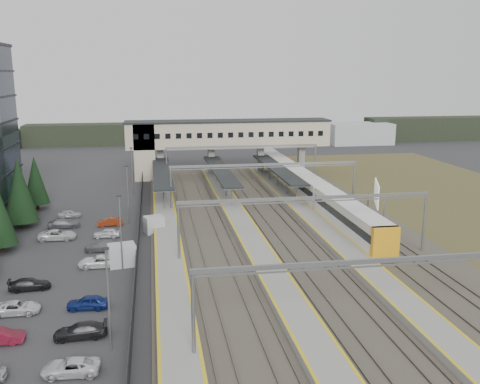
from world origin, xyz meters
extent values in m
plane|color=#2B2B2D|center=(0.00, 0.00, 0.00)|extent=(220.00, 220.00, 0.00)
cylinder|color=black|center=(-22.00, 0.00, 0.60)|extent=(0.44, 0.44, 1.20)
cylinder|color=black|center=(-22.00, 10.00, 0.60)|extent=(0.44, 0.44, 1.20)
cone|color=black|center=(-22.00, 10.00, 5.25)|extent=(4.42, 4.42, 8.50)
cylinder|color=black|center=(-22.00, 20.00, 0.60)|extent=(0.44, 0.44, 1.20)
cone|color=black|center=(-22.00, 20.00, 4.60)|extent=(3.74, 3.74, 7.20)
imported|color=maroon|center=(-16.50, -22.70, 0.60)|extent=(3.69, 1.37, 1.21)
imported|color=silver|center=(-16.50, -17.40, 0.56)|extent=(4.05, 1.92, 1.12)
imported|color=black|center=(-16.50, -12.10, 0.56)|extent=(4.00, 1.93, 1.12)
imported|color=silver|center=(-16.50, 3.80, 0.64)|extent=(4.61, 2.20, 1.27)
imported|color=#5B5D64|center=(-16.50, 9.10, 0.61)|extent=(4.32, 2.04, 1.22)
imported|color=#AEAFB3|center=(-16.50, 14.40, 0.55)|extent=(3.25, 1.32, 1.11)
imported|color=silver|center=(-10.50, -28.00, 0.55)|extent=(4.10, 2.09, 1.11)
imported|color=black|center=(-10.50, -22.70, 0.60)|extent=(4.20, 1.85, 1.20)
imported|color=navy|center=(-10.50, -17.40, 0.62)|extent=(3.75, 1.74, 1.24)
imported|color=white|center=(-10.50, -6.80, 0.62)|extent=(4.54, 2.26, 1.24)
imported|color=slate|center=(-10.50, -1.50, 0.63)|extent=(4.42, 2.02, 1.25)
imported|color=silver|center=(-10.50, 3.80, 0.57)|extent=(3.42, 1.53, 1.14)
imported|color=maroon|center=(-10.50, 9.10, 0.57)|extent=(3.53, 1.51, 1.13)
cylinder|color=gray|center=(-8.00, -25.00, 4.00)|extent=(0.16, 0.16, 8.00)
cube|color=black|center=(-8.00, -25.00, 8.00)|extent=(0.50, 0.25, 0.15)
cylinder|color=gray|center=(-8.00, -8.00, 4.00)|extent=(0.16, 0.16, 8.00)
cube|color=black|center=(-8.00, -8.00, 8.00)|extent=(0.50, 0.25, 0.15)
cylinder|color=gray|center=(-8.00, 10.00, 4.00)|extent=(0.16, 0.16, 8.00)
cube|color=black|center=(-8.00, 10.00, 8.00)|extent=(0.50, 0.25, 0.15)
cylinder|color=gray|center=(-8.00, 28.00, 4.00)|extent=(0.16, 0.16, 8.00)
cube|color=black|center=(-8.00, 28.00, 8.00)|extent=(0.50, 0.25, 0.15)
cube|color=#26282B|center=(-6.50, 5.00, 1.00)|extent=(0.08, 90.00, 2.00)
cube|color=#A8ABAD|center=(-8.08, -6.78, 1.18)|extent=(3.19, 2.58, 2.37)
cube|color=#A8ABAD|center=(-4.59, 4.95, 1.08)|extent=(2.85, 2.60, 2.17)
cube|color=#3B382E|center=(12.00, 5.00, 0.10)|extent=(34.00, 90.00, 0.20)
cube|color=#59544C|center=(-0.72, 5.00, 0.28)|extent=(0.08, 90.00, 0.14)
cube|color=#59544C|center=(0.72, 5.00, 0.28)|extent=(0.08, 90.00, 0.14)
cube|color=#59544C|center=(3.28, 5.00, 0.28)|extent=(0.08, 90.00, 0.14)
cube|color=#59544C|center=(4.72, 5.00, 0.28)|extent=(0.08, 90.00, 0.14)
cube|color=#59544C|center=(9.28, 5.00, 0.28)|extent=(0.08, 90.00, 0.14)
cube|color=#59544C|center=(10.72, 5.00, 0.28)|extent=(0.08, 90.00, 0.14)
cube|color=#59544C|center=(13.28, 5.00, 0.28)|extent=(0.08, 90.00, 0.14)
cube|color=#59544C|center=(14.72, 5.00, 0.28)|extent=(0.08, 90.00, 0.14)
cube|color=#59544C|center=(19.28, 5.00, 0.28)|extent=(0.08, 90.00, 0.14)
cube|color=#59544C|center=(20.72, 5.00, 0.28)|extent=(0.08, 90.00, 0.14)
cube|color=#59544C|center=(23.28, 5.00, 0.28)|extent=(0.08, 90.00, 0.14)
cube|color=#59544C|center=(24.72, 5.00, 0.28)|extent=(0.08, 90.00, 0.14)
cube|color=gray|center=(-3.00, 5.00, 0.45)|extent=(3.20, 82.00, 0.90)
cube|color=gold|center=(-4.45, 5.00, 0.91)|extent=(0.25, 82.00, 0.02)
cube|color=gold|center=(-1.55, 5.00, 0.91)|extent=(0.25, 82.00, 0.02)
cube|color=gray|center=(7.00, 5.00, 0.45)|extent=(3.20, 82.00, 0.90)
cube|color=gold|center=(5.55, 5.00, 0.91)|extent=(0.25, 82.00, 0.02)
cube|color=gold|center=(8.45, 5.00, 0.91)|extent=(0.25, 82.00, 0.02)
cube|color=gray|center=(17.00, 5.00, 0.45)|extent=(3.20, 82.00, 0.90)
cube|color=gold|center=(15.55, 5.00, 0.91)|extent=(0.25, 82.00, 0.02)
cube|color=gold|center=(18.45, 5.00, 0.91)|extent=(0.25, 82.00, 0.02)
cube|color=black|center=(-3.00, 27.00, 4.00)|extent=(3.00, 30.00, 0.25)
cube|color=gray|center=(-3.00, 27.00, 3.85)|extent=(3.10, 30.00, 0.12)
cylinder|color=gray|center=(-3.00, 14.00, 2.40)|extent=(0.20, 0.20, 3.10)
cylinder|color=gray|center=(-3.00, 20.50, 2.40)|extent=(0.20, 0.20, 3.10)
cylinder|color=gray|center=(-3.00, 27.00, 2.40)|extent=(0.20, 0.20, 3.10)
cylinder|color=gray|center=(-3.00, 33.50, 2.40)|extent=(0.20, 0.20, 3.10)
cylinder|color=gray|center=(-3.00, 40.00, 2.40)|extent=(0.20, 0.20, 3.10)
cube|color=black|center=(7.00, 27.00, 4.00)|extent=(3.00, 30.00, 0.25)
cube|color=gray|center=(7.00, 27.00, 3.85)|extent=(3.10, 30.00, 0.12)
cylinder|color=gray|center=(7.00, 14.00, 2.40)|extent=(0.20, 0.20, 3.10)
cylinder|color=gray|center=(7.00, 20.50, 2.40)|extent=(0.20, 0.20, 3.10)
cylinder|color=gray|center=(7.00, 27.00, 2.40)|extent=(0.20, 0.20, 3.10)
cylinder|color=gray|center=(7.00, 33.50, 2.40)|extent=(0.20, 0.20, 3.10)
cylinder|color=gray|center=(7.00, 40.00, 2.40)|extent=(0.20, 0.20, 3.10)
cube|color=black|center=(17.00, 27.00, 4.00)|extent=(3.00, 30.00, 0.25)
cube|color=gray|center=(17.00, 27.00, 3.85)|extent=(3.10, 30.00, 0.12)
cylinder|color=gray|center=(17.00, 14.00, 2.40)|extent=(0.20, 0.20, 3.10)
cylinder|color=gray|center=(17.00, 20.50, 2.40)|extent=(0.20, 0.20, 3.10)
cylinder|color=gray|center=(17.00, 27.00, 2.40)|extent=(0.20, 0.20, 3.10)
cylinder|color=gray|center=(17.00, 33.50, 2.40)|extent=(0.20, 0.20, 3.10)
cylinder|color=gray|center=(17.00, 40.00, 2.40)|extent=(0.20, 0.20, 3.10)
cube|color=tan|center=(10.50, 42.00, 8.50)|extent=(40.00, 6.00, 5.00)
cube|color=black|center=(10.50, 42.00, 11.05)|extent=(40.40, 6.40, 0.30)
cube|color=tan|center=(-6.00, 42.00, 5.50)|extent=(4.00, 6.00, 11.00)
cube|color=black|center=(-7.50, 38.98, 8.60)|extent=(1.00, 0.06, 1.00)
cube|color=black|center=(-5.50, 38.98, 8.60)|extent=(1.00, 0.06, 1.00)
cube|color=black|center=(-3.50, 38.98, 8.60)|extent=(1.00, 0.06, 1.00)
cube|color=black|center=(-1.50, 38.98, 8.60)|extent=(1.00, 0.06, 1.00)
cube|color=black|center=(0.50, 38.98, 8.60)|extent=(1.00, 0.06, 1.00)
cube|color=black|center=(2.50, 38.98, 8.60)|extent=(1.00, 0.06, 1.00)
cube|color=black|center=(4.50, 38.98, 8.60)|extent=(1.00, 0.06, 1.00)
cube|color=black|center=(6.50, 38.98, 8.60)|extent=(1.00, 0.06, 1.00)
cube|color=black|center=(8.50, 38.98, 8.60)|extent=(1.00, 0.06, 1.00)
cube|color=black|center=(10.50, 38.98, 8.60)|extent=(1.00, 0.06, 1.00)
cube|color=black|center=(12.50, 38.98, 8.60)|extent=(1.00, 0.06, 1.00)
cube|color=black|center=(14.50, 38.98, 8.60)|extent=(1.00, 0.06, 1.00)
cube|color=black|center=(16.50, 38.98, 8.60)|extent=(1.00, 0.06, 1.00)
cube|color=black|center=(18.50, 38.98, 8.60)|extent=(1.00, 0.06, 1.00)
cube|color=black|center=(20.50, 38.98, 8.60)|extent=(1.00, 0.06, 1.00)
cube|color=black|center=(22.50, 38.98, 8.60)|extent=(1.00, 0.06, 1.00)
cube|color=black|center=(24.50, 38.98, 8.60)|extent=(1.00, 0.06, 1.00)
cube|color=black|center=(26.50, 38.98, 8.60)|extent=(1.00, 0.06, 1.00)
cube|color=black|center=(28.50, 38.98, 8.60)|extent=(1.00, 0.06, 1.00)
cube|color=gray|center=(-4.50, 42.00, 3.00)|extent=(1.20, 1.60, 6.00)
cube|color=gray|center=(-3.00, 42.00, 3.00)|extent=(1.20, 1.60, 6.00)
cube|color=gray|center=(7.00, 42.00, 3.00)|extent=(1.20, 1.60, 6.00)
cube|color=gray|center=(17.00, 42.00, 3.00)|extent=(1.20, 1.60, 6.00)
cube|color=gray|center=(25.50, 42.00, 3.00)|extent=(1.20, 1.60, 6.00)
cylinder|color=gray|center=(-2.00, -28.00, 3.50)|extent=(0.28, 0.28, 7.00)
cube|color=gray|center=(12.00, -28.00, 7.00)|extent=(28.40, 0.25, 0.35)
cube|color=gray|center=(12.00, -28.00, 6.60)|extent=(28.40, 0.12, 0.12)
cylinder|color=gray|center=(-2.00, -8.00, 3.50)|extent=(0.28, 0.28, 7.00)
cylinder|color=gray|center=(26.00, -8.00, 3.50)|extent=(0.28, 0.28, 7.00)
cube|color=gray|center=(12.00, -8.00, 7.00)|extent=(28.40, 0.25, 0.35)
cube|color=gray|center=(12.00, -8.00, 6.60)|extent=(28.40, 0.12, 0.12)
cylinder|color=gray|center=(-2.00, 14.00, 3.50)|extent=(0.28, 0.28, 7.00)
cylinder|color=gray|center=(26.00, 14.00, 3.50)|extent=(0.28, 0.28, 7.00)
cube|color=gray|center=(12.00, 14.00, 7.00)|extent=(28.40, 0.25, 0.35)
cube|color=gray|center=(12.00, 14.00, 6.60)|extent=(28.40, 0.12, 0.12)
cylinder|color=gray|center=(-2.00, 34.00, 3.50)|extent=(0.28, 0.28, 7.00)
cylinder|color=gray|center=(26.00, 34.00, 3.50)|extent=(0.28, 0.28, 7.00)
cube|color=gray|center=(12.00, 34.00, 7.00)|extent=(28.40, 0.25, 0.35)
cube|color=gray|center=(12.00, 34.00, 6.60)|extent=(28.40, 0.12, 0.12)
cube|color=silver|center=(20.00, -0.58, 2.26)|extent=(3.01, 20.89, 3.87)
cube|color=black|center=(20.00, -0.58, 2.69)|extent=(3.07, 20.29, 0.97)
cube|color=gray|center=(20.00, -0.58, 0.59)|extent=(2.58, 19.49, 0.54)
cube|color=silver|center=(20.00, 20.91, 2.26)|extent=(3.01, 20.89, 3.87)
cube|color=black|center=(20.00, 20.91, 2.69)|extent=(3.07, 20.29, 0.97)
cube|color=gray|center=(20.00, 20.91, 0.59)|extent=(2.58, 19.49, 0.54)
cube|color=silver|center=(20.00, 42.40, 2.26)|extent=(3.01, 20.89, 3.87)
cube|color=black|center=(20.00, 42.40, 2.69)|extent=(3.07, 20.29, 0.97)
cube|color=gray|center=(20.00, 42.40, 0.59)|extent=(2.58, 19.49, 0.54)
cube|color=orange|center=(20.00, -10.92, 2.26)|extent=(3.03, 0.90, 3.87)
cylinder|color=gray|center=(26.07, 2.81, 1.73)|extent=(0.20, 0.20, 3.46)
cylinder|color=gray|center=(26.07, 8.29, 1.73)|extent=(0.20, 0.20, 3.46)
cube|color=white|center=(26.07, 5.55, 3.98)|extent=(2.26, 6.18, 3.24)
cube|color=black|center=(-10.00, 95.00, 3.00)|extent=(60.00, 8.00, 6.00)
cube|color=black|center=(40.00, 95.00, 2.50)|extent=(50.00, 8.00, 5.00)
cube|color=black|center=(80.00, 90.00, 3.50)|extent=(40.00, 8.00, 7.00)
cube|color=#A8ABAD|center=(55.00, 85.00, 3.00)|extent=(18.00, 10.00, 6.00)
camera|label=1|loc=(-4.37, -62.70, 20.39)|focal=40.00mm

